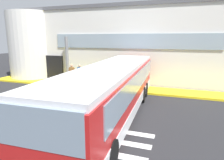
# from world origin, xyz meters

# --- Properties ---
(ground_plane) EXTENTS (80.00, 90.00, 0.02)m
(ground_plane) POSITION_xyz_m (0.00, 0.00, -0.01)
(ground_plane) COLOR #232326
(ground_plane) RESTS_ON ground
(bay_paint_stripes) EXTENTS (4.40, 3.96, 0.01)m
(bay_paint_stripes) POSITION_xyz_m (2.00, -4.20, 0.00)
(bay_paint_stripes) COLOR silver
(bay_paint_stripes) RESTS_ON ground
(terminal_building) EXTENTS (21.66, 13.80, 6.87)m
(terminal_building) POSITION_xyz_m (-0.68, 11.60, 3.43)
(terminal_building) COLOR silver
(terminal_building) RESTS_ON ground
(boarding_curb) EXTENTS (23.86, 2.00, 0.15)m
(boarding_curb) POSITION_xyz_m (0.00, 4.80, 0.07)
(boarding_curb) COLOR yellow
(boarding_curb) RESTS_ON ground
(entry_support_column) EXTENTS (0.28, 0.28, 4.02)m
(entry_support_column) POSITION_xyz_m (-4.69, 5.40, 2.16)
(entry_support_column) COLOR slate
(entry_support_column) RESTS_ON boarding_curb
(bus_main_foreground) EXTENTS (3.08, 12.58, 2.70)m
(bus_main_foreground) POSITION_xyz_m (1.79, -0.85, 1.34)
(bus_main_foreground) COLOR red
(bus_main_foreground) RESTS_ON ground
(passenger_near_column) EXTENTS (0.59, 0.38, 1.68)m
(passenger_near_column) POSITION_xyz_m (-3.89, 4.80, 1.11)
(passenger_near_column) COLOR #4C4233
(passenger_near_column) RESTS_ON boarding_curb
(passenger_by_doorway) EXTENTS (0.59, 0.27, 1.68)m
(passenger_by_doorway) POSITION_xyz_m (-3.15, 4.85, 1.08)
(passenger_by_doorway) COLOR #2D2D33
(passenger_by_doorway) RESTS_ON boarding_curb
(safety_bollard_yellow) EXTENTS (0.18, 0.18, 0.90)m
(safety_bollard_yellow) POSITION_xyz_m (-0.91, 3.60, 0.45)
(safety_bollard_yellow) COLOR yellow
(safety_bollard_yellow) RESTS_ON ground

